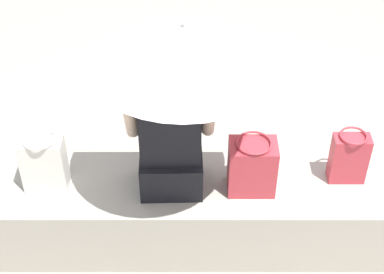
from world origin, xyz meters
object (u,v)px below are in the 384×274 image
object	(u,v)px
person_seated	(168,132)
shoulder_bag_spare	(347,157)
tote_bag_canvas	(250,166)
parasol	(182,45)
handbag_black	(42,163)

from	to	relation	value
person_seated	shoulder_bag_spare	size ratio (longest dim) A/B	2.79
shoulder_bag_spare	tote_bag_canvas	bearing A→B (deg)	-171.86
person_seated	tote_bag_canvas	bearing A→B (deg)	-2.87
parasol	shoulder_bag_spare	world-z (taller)	parasol
handbag_black	shoulder_bag_spare	size ratio (longest dim) A/B	1.07
parasol	tote_bag_canvas	distance (m)	0.86
person_seated	parasol	size ratio (longest dim) A/B	0.84
person_seated	handbag_black	xyz separation A→B (m)	(-0.70, -0.00, -0.22)
person_seated	shoulder_bag_spare	distance (m)	1.01
person_seated	parasol	xyz separation A→B (m)	(0.08, -0.04, 0.55)
person_seated	handbag_black	distance (m)	0.73
handbag_black	shoulder_bag_spare	xyz separation A→B (m)	(1.68, 0.06, -0.01)
person_seated	shoulder_bag_spare	bearing A→B (deg)	3.23
parasol	shoulder_bag_spare	bearing A→B (deg)	6.03
tote_bag_canvas	shoulder_bag_spare	bearing A→B (deg)	8.14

